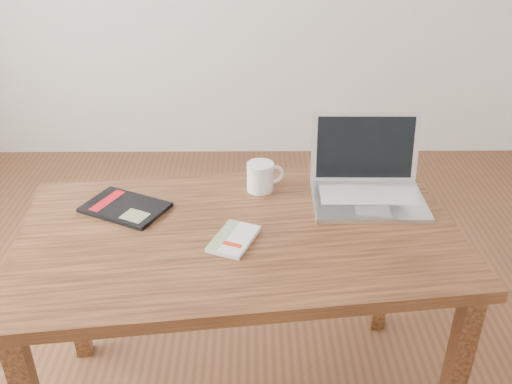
{
  "coord_description": "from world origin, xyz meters",
  "views": [
    {
      "loc": [
        0.13,
        -1.64,
        1.7
      ],
      "look_at": [
        0.14,
        -0.11,
        0.85
      ],
      "focal_mm": 40.0,
      "sensor_mm": 36.0,
      "label": 1
    }
  ],
  "objects_px": {
    "laptop": "(367,182)",
    "white_guidebook": "(234,239)",
    "black_guidebook": "(125,207)",
    "desk": "(240,254)",
    "coffee_mug": "(261,176)"
  },
  "relations": [
    {
      "from": "laptop",
      "to": "white_guidebook",
      "type": "bearing_deg",
      "value": -147.9
    },
    {
      "from": "black_guidebook",
      "to": "laptop",
      "type": "bearing_deg",
      "value": -57.39
    },
    {
      "from": "desk",
      "to": "coffee_mug",
      "type": "relative_size",
      "value": 10.92
    },
    {
      "from": "coffee_mug",
      "to": "black_guidebook",
      "type": "bearing_deg",
      "value": 177.06
    },
    {
      "from": "white_guidebook",
      "to": "laptop",
      "type": "bearing_deg",
      "value": 53.79
    },
    {
      "from": "desk",
      "to": "white_guidebook",
      "type": "height_order",
      "value": "white_guidebook"
    },
    {
      "from": "white_guidebook",
      "to": "coffee_mug",
      "type": "relative_size",
      "value": 1.56
    },
    {
      "from": "laptop",
      "to": "coffee_mug",
      "type": "relative_size",
      "value": 2.85
    },
    {
      "from": "desk",
      "to": "black_guidebook",
      "type": "height_order",
      "value": "black_guidebook"
    },
    {
      "from": "desk",
      "to": "laptop",
      "type": "height_order",
      "value": "laptop"
    },
    {
      "from": "desk",
      "to": "coffee_mug",
      "type": "xyz_separation_m",
      "value": [
        0.07,
        0.26,
        0.14
      ]
    },
    {
      "from": "laptop",
      "to": "coffee_mug",
      "type": "xyz_separation_m",
      "value": [
        -0.35,
        0.05,
        -0.0
      ]
    },
    {
      "from": "white_guidebook",
      "to": "black_guidebook",
      "type": "height_order",
      "value": "white_guidebook"
    },
    {
      "from": "desk",
      "to": "black_guidebook",
      "type": "bearing_deg",
      "value": 154.3
    },
    {
      "from": "black_guidebook",
      "to": "coffee_mug",
      "type": "relative_size",
      "value": 2.36
    }
  ]
}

